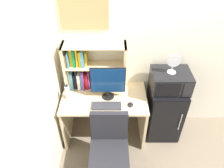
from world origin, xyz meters
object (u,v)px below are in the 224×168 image
Objects in this scene: desk_chair at (110,152)px; desk_fan at (174,63)px; computer_mouse at (131,105)px; microwave at (171,81)px; hutch_bookshelf at (86,67)px; keyboard at (107,106)px; water_bottle at (68,92)px; wall_corkboard at (85,13)px; mini_fridge at (164,111)px; monitor at (108,82)px.

desk_fan is at bearing 39.67° from desk_chair.
microwave is (0.53, 0.23, 0.21)m from computer_mouse.
computer_mouse is at bearing -33.17° from hutch_bookshelf.
water_bottle is (-0.51, 0.16, 0.10)m from keyboard.
hutch_bookshelf is 1.41× the size of wall_corkboard.
computer_mouse is 0.61m from microwave.
monitor is at bearing -175.81° from mini_fridge.
monitor reaches higher than microwave.
keyboard is 1.69× the size of water_bottle.
hutch_bookshelf reaches higher than computer_mouse.
hutch_bookshelf reaches higher than desk_chair.
desk_chair is at bearing -88.29° from monitor.
microwave is at bearing 39.53° from desk_chair.
monitor reaches higher than desk_chair.
water_bottle is at bearing -176.08° from microwave.
monitor is 0.88m from wall_corkboard.
microwave reaches higher than mini_fridge.
microwave reaches higher than water_bottle.
computer_mouse is at bearing 3.33° from keyboard.
hutch_bookshelf is 0.95× the size of mini_fridge.
wall_corkboard is (-0.25, 0.51, 1.02)m from keyboard.
hutch_bookshelf is 1.14m from microwave.
computer_mouse is 0.84m from water_bottle.
desk_fan is 1.23m from wall_corkboard.
wall_corkboard reaches higher than mini_fridge.
desk_fan is at bearing 3.71° from water_bottle.
microwave is 1.20m from desk_chair.
desk_fan is 0.46× the size of wall_corkboard.
monitor is at bearing 3.17° from water_bottle.
microwave is (1.35, 0.09, 0.12)m from water_bottle.
computer_mouse is 0.11× the size of mini_fridge.
computer_mouse is at bearing -156.13° from microwave.
wall_corkboard reaches higher than water_bottle.
computer_mouse is 1.26m from wall_corkboard.
wall_corkboard is (0.26, 0.35, 0.93)m from water_bottle.
wall_corkboard is at bearing 130.69° from monitor.
computer_mouse is 0.34× the size of desk_fan.
desk_fan is 0.29× the size of desk_chair.
hutch_bookshelf is 8.85× the size of computer_mouse.
desk_chair reaches higher than keyboard.
keyboard is (-0.02, -0.19, -0.25)m from monitor.
hutch_bookshelf is 0.78m from computer_mouse.
mini_fridge is at bearing -90.11° from microwave.
monitor is at bearing -175.94° from desk_fan.
wall_corkboard is (-1.09, 0.26, 1.37)m from mini_fridge.
water_bottle is (-0.53, -0.03, -0.15)m from monitor.
mini_fridge is 1.49× the size of wall_corkboard.
keyboard is 0.44× the size of mini_fridge.
monitor is 1.74× the size of desk_fan.
monitor is 0.85m from desk_fan.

